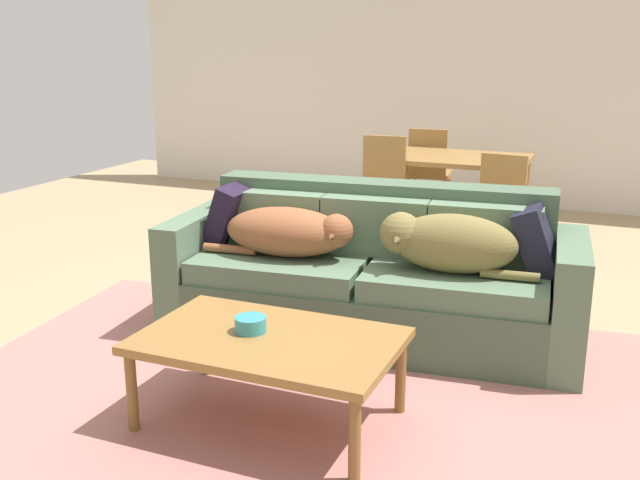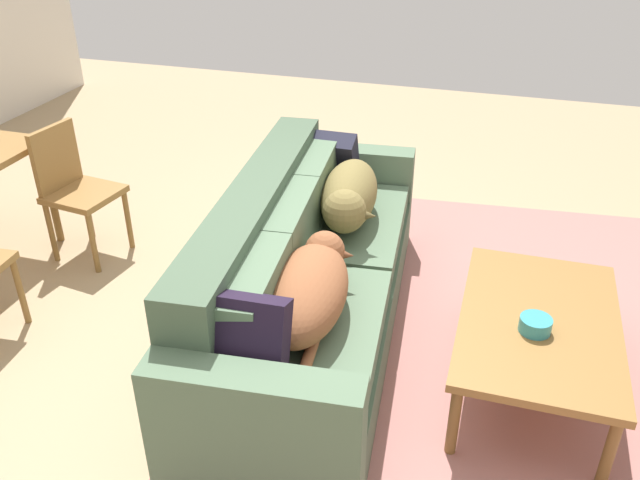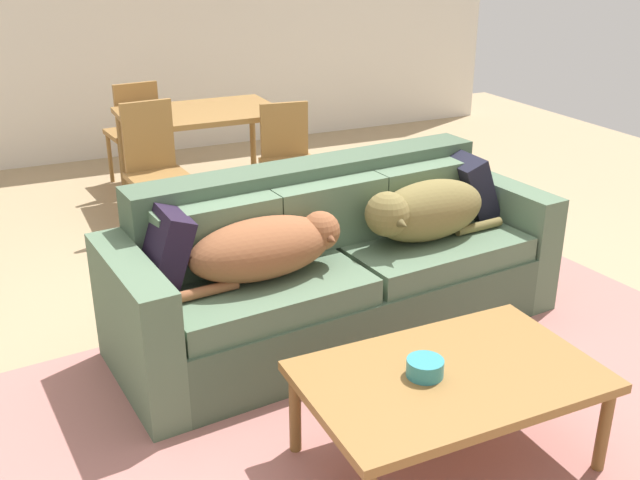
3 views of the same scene
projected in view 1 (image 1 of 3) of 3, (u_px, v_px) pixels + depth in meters
The scene contains 14 objects.
ground_plane at pixel (331, 328), 4.51m from camera, with size 10.00×10.00×0.00m, color tan.
back_partition at pixel (474, 75), 7.72m from camera, with size 8.00×0.12×2.70m, color silver.
area_rug at pixel (313, 397), 3.64m from camera, with size 3.77×2.63×0.01m, color #AC6E67.
couch at pixel (372, 278), 4.34m from camera, with size 2.45×1.06×0.88m.
dog_on_left_cushion at pixel (290, 232), 4.28m from camera, with size 0.90×0.42×0.29m.
dog_on_right_cushion at pixel (445, 242), 3.98m from camera, with size 0.87×0.40×0.32m.
throw_pillow_by_left_arm at pixel (231, 215), 4.57m from camera, with size 0.13×0.38×0.38m, color black.
throw_pillow_by_right_arm at pixel (538, 239), 4.04m from camera, with size 0.15×0.37×0.37m, color black.
coffee_table at pixel (269, 345), 3.31m from camera, with size 1.16×0.73×0.42m.
bowl_on_coffee_table at pixel (251, 324), 3.35m from camera, with size 0.15×0.15×0.07m, color teal.
dining_table at pixel (456, 165), 6.32m from camera, with size 1.21×0.83×0.74m.
dining_chair_near_left at pixel (381, 189), 6.07m from camera, with size 0.43×0.43×0.94m.
dining_chair_near_right at pixel (497, 205), 5.63m from camera, with size 0.45×0.45×0.86m.
dining_chair_far_left at pixel (429, 169), 7.05m from camera, with size 0.44×0.44×0.90m.
Camera 1 is at (1.57, -3.91, 1.71)m, focal length 41.35 mm.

